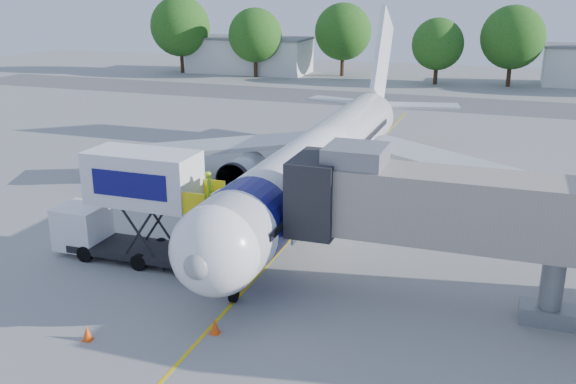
% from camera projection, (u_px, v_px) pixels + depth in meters
% --- Properties ---
extents(ground, '(160.00, 160.00, 0.00)m').
position_uv_depth(ground, '(303.00, 226.00, 35.75)').
color(ground, gray).
rests_on(ground, ground).
extents(guidance_line, '(0.15, 70.00, 0.01)m').
position_uv_depth(guidance_line, '(303.00, 226.00, 35.75)').
color(guidance_line, yellow).
rests_on(guidance_line, ground).
extents(taxiway_strip, '(120.00, 10.00, 0.01)m').
position_uv_depth(taxiway_strip, '(415.00, 102.00, 73.49)').
color(taxiway_strip, '#59595B').
rests_on(taxiway_strip, ground).
extents(aircraft, '(34.17, 37.73, 11.35)m').
position_uv_depth(aircraft, '(324.00, 157.00, 38.54)').
color(aircraft, white).
rests_on(aircraft, ground).
extents(jet_bridge, '(13.90, 3.20, 6.60)m').
position_uv_depth(jet_bridge, '(440.00, 207.00, 25.63)').
color(jet_bridge, gray).
rests_on(jet_bridge, ground).
extents(catering_hiloader, '(8.50, 2.44, 5.50)m').
position_uv_depth(catering_hiloader, '(133.00, 206.00, 30.56)').
color(catering_hiloader, black).
rests_on(catering_hiloader, ground).
extents(safety_cone_a, '(0.38, 0.38, 0.61)m').
position_uv_depth(safety_cone_a, '(215.00, 327.00, 24.66)').
color(safety_cone_a, '#FF4D0D').
rests_on(safety_cone_a, ground).
extents(safety_cone_b, '(0.38, 0.38, 0.60)m').
position_uv_depth(safety_cone_b, '(87.00, 333.00, 24.21)').
color(safety_cone_b, '#FF4D0D').
rests_on(safety_cone_b, ground).
extents(outbuilding_left, '(18.40, 8.40, 5.30)m').
position_uv_depth(outbuilding_left, '(249.00, 55.00, 97.59)').
color(outbuilding_left, silver).
rests_on(outbuilding_left, ground).
extents(tree_a, '(8.86, 8.86, 11.30)m').
position_uv_depth(tree_a, '(180.00, 26.00, 95.94)').
color(tree_a, '#382314').
rests_on(tree_a, ground).
extents(tree_b, '(7.67, 7.67, 9.78)m').
position_uv_depth(tree_b, '(255.00, 35.00, 91.57)').
color(tree_b, '#382314').
rests_on(tree_b, ground).
extents(tree_c, '(8.18, 8.18, 10.43)m').
position_uv_depth(tree_c, '(343.00, 32.00, 92.62)').
color(tree_c, '#382314').
rests_on(tree_c, ground).
extents(tree_d, '(6.86, 6.86, 8.75)m').
position_uv_depth(tree_d, '(438.00, 44.00, 85.02)').
color(tree_d, '#382314').
rests_on(tree_d, ground).
extents(tree_e, '(8.18, 8.18, 10.43)m').
position_uv_depth(tree_e, '(513.00, 37.00, 82.82)').
color(tree_e, '#382314').
rests_on(tree_e, ground).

